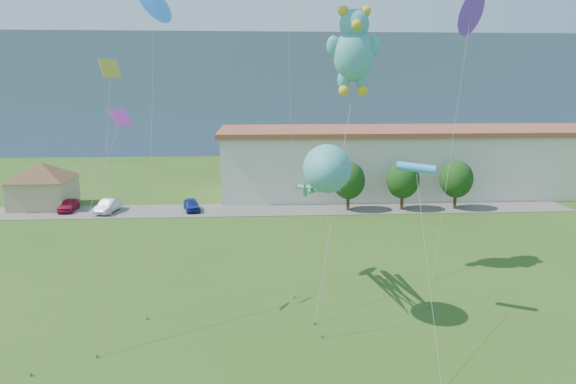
# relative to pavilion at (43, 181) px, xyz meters

# --- Properties ---
(parking_strip) EXTENTS (70.00, 6.00, 0.06)m
(parking_strip) POSITION_rel_pavilion_xyz_m (24.00, -3.00, -2.99)
(parking_strip) COLOR #59544C
(parking_strip) RESTS_ON ground
(hill_ridge) EXTENTS (160.00, 50.00, 25.00)m
(hill_ridge) POSITION_rel_pavilion_xyz_m (24.00, 82.00, 9.48)
(hill_ridge) COLOR slate
(hill_ridge) RESTS_ON ground
(pavilion) EXTENTS (9.20, 9.20, 5.00)m
(pavilion) POSITION_rel_pavilion_xyz_m (0.00, 0.00, 0.00)
(pavilion) COLOR tan
(pavilion) RESTS_ON ground
(warehouse) EXTENTS (61.00, 15.00, 8.20)m
(warehouse) POSITION_rel_pavilion_xyz_m (50.00, 6.00, 1.10)
(warehouse) COLOR beige
(warehouse) RESTS_ON ground
(tree_near) EXTENTS (3.60, 3.60, 5.47)m
(tree_near) POSITION_rel_pavilion_xyz_m (34.00, -4.00, 0.36)
(tree_near) COLOR #3F2B19
(tree_near) RESTS_ON ground
(tree_mid) EXTENTS (3.60, 3.60, 5.47)m
(tree_mid) POSITION_rel_pavilion_xyz_m (40.00, -4.00, 0.36)
(tree_mid) COLOR #3F2B19
(tree_mid) RESTS_ON ground
(tree_far) EXTENTS (3.60, 3.60, 5.47)m
(tree_far) POSITION_rel_pavilion_xyz_m (46.00, -4.00, 0.36)
(tree_far) COLOR #3F2B19
(tree_far) RESTS_ON ground
(parked_car_red) EXTENTS (1.63, 3.87, 1.31)m
(parked_car_red) POSITION_rel_pavilion_xyz_m (3.47, -2.33, -2.31)
(parked_car_red) COLOR #AE1539
(parked_car_red) RESTS_ON parking_strip
(parked_car_silver) EXTENTS (2.14, 4.48, 1.42)m
(parked_car_silver) POSITION_rel_pavilion_xyz_m (7.98, -3.18, -2.26)
(parked_car_silver) COLOR #BBBAC2
(parked_car_silver) RESTS_ON parking_strip
(parked_car_blue) EXTENTS (2.42, 4.07, 1.30)m
(parked_car_blue) POSITION_rel_pavilion_xyz_m (16.88, -3.04, -2.31)
(parked_car_blue) COLOR navy
(parked_car_blue) RESTS_ON parking_strip
(octopus_kite) EXTENTS (2.67, 8.41, 10.33)m
(octopus_kite) POSITION_rel_pavilion_xyz_m (27.90, -29.37, 5.30)
(octopus_kite) COLOR teal
(octopus_kite) RESTS_ON ground
(teddy_bear_kite) EXTENTS (5.47, 10.12, 18.78)m
(teddy_bear_kite) POSITION_rel_pavilion_xyz_m (30.78, -22.21, 12.93)
(teddy_bear_kite) COLOR teal
(teddy_bear_kite) RESTS_ON ground
(small_kite_pink) EXTENTS (3.95, 7.29, 12.18)m
(small_kite_pink) POSITION_rel_pavilion_xyz_m (16.09, -29.75, 7.31)
(small_kite_pink) COLOR #E332B3
(small_kite_pink) RESTS_ON ground
(small_kite_cyan) EXTENTS (1.22, 9.34, 9.32)m
(small_kite_cyan) POSITION_rel_pavilion_xyz_m (33.13, -29.91, 5.77)
(small_kite_cyan) COLOR #31A7DD
(small_kite_cyan) RESTS_ON ground
(small_kite_purple) EXTENTS (4.74, 6.57, 18.86)m
(small_kite_purple) POSITION_rel_pavilion_xyz_m (38.23, -23.59, 14.70)
(small_kite_purple) COLOR #7D36DA
(small_kite_purple) RESTS_ON ground
(small_kite_blue) EXTENTS (1.80, 7.00, 19.29)m
(small_kite_blue) POSITION_rel_pavilion_xyz_m (17.66, -23.72, 15.11)
(small_kite_blue) COLOR blue
(small_kite_blue) RESTS_ON ground
(small_kite_yellow) EXTENTS (1.29, 6.56, 14.86)m
(small_kite_yellow) POSITION_rel_pavilion_xyz_m (15.87, -28.93, 9.55)
(small_kite_yellow) COLOR gold
(small_kite_yellow) RESTS_ON ground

